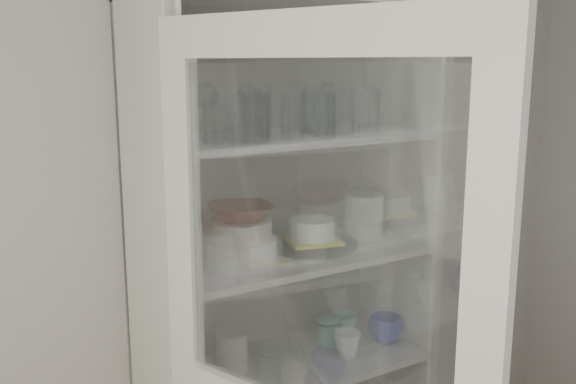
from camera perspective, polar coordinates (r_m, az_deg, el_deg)
wall_back at (r=2.28m, az=-7.29°, el=-3.67°), size 3.60×0.02×2.60m
pantry_cabinet at (r=2.35m, az=-0.82°, el=-12.41°), size 1.00×0.45×2.10m
tumbler_0 at (r=1.88m, az=-4.64°, el=6.51°), size 0.08×0.08×0.14m
tumbler_1 at (r=1.87m, az=-2.86°, el=6.65°), size 0.09×0.09×0.15m
tumbler_2 at (r=1.89m, az=-2.62°, el=6.66°), size 0.09×0.09×0.15m
tumbler_3 at (r=2.00m, az=3.35°, el=6.76°), size 0.09×0.09×0.13m
tumbler_4 at (r=1.98m, az=3.25°, el=6.80°), size 0.07×0.07×0.14m
tumbler_5 at (r=2.09m, az=4.95°, el=7.22°), size 0.10×0.10×0.15m
tumbler_6 at (r=2.13m, az=7.19°, el=7.22°), size 0.10×0.10×0.15m
tumbler_7 at (r=1.95m, az=-10.24°, el=6.62°), size 0.08×0.08×0.14m
tumbler_8 at (r=2.00m, az=-3.43°, el=6.90°), size 0.09×0.09×0.14m
tumbler_9 at (r=2.04m, az=-3.39°, el=7.07°), size 0.09×0.09×0.15m
tumbler_10 at (r=2.17m, az=2.25°, el=7.44°), size 0.09×0.09×0.16m
tumbler_11 at (r=2.12m, az=2.25°, el=6.99°), size 0.07×0.07×0.13m
goblet_0 at (r=2.05m, az=-7.26°, el=7.55°), size 0.08×0.08×0.19m
goblet_1 at (r=2.14m, az=-3.61°, el=7.60°), size 0.08×0.08×0.17m
goblet_2 at (r=2.32m, az=3.48°, el=7.92°), size 0.08×0.08×0.18m
goblet_3 at (r=2.38m, az=7.26°, el=7.76°), size 0.07×0.07×0.16m
plate_stack_front at (r=2.04m, az=-4.20°, el=-5.30°), size 0.23×0.23×0.08m
plate_stack_back at (r=2.09m, az=-10.50°, el=-4.71°), size 0.22×0.22×0.11m
cream_bowl at (r=2.02m, az=-4.23°, el=-3.33°), size 0.21×0.21×0.06m
terracotta_bowl at (r=2.01m, az=-4.25°, el=-1.80°), size 0.26×0.26×0.05m
glass_platter at (r=2.24m, az=2.19°, el=-4.64°), size 0.39×0.39×0.02m
yellow_trivet at (r=2.24m, az=2.19°, el=-4.27°), size 0.21×0.21×0.01m
white_ramekin at (r=2.23m, az=2.20°, el=-3.27°), size 0.16×0.16×0.07m
grey_bowl_stack at (r=2.37m, az=6.72°, el=-2.06°), size 0.14×0.14×0.16m
mug_blue at (r=2.48m, az=8.67°, el=-11.95°), size 0.16×0.16×0.10m
mug_teal at (r=2.49m, az=5.02°, el=-11.83°), size 0.11×0.11×0.10m
mug_white at (r=2.35m, az=5.30°, el=-13.32°), size 0.13×0.13×0.09m
teal_jar at (r=2.44m, az=3.60°, el=-12.33°), size 0.08×0.08×0.10m
measuring_cups at (r=2.15m, az=-6.45°, el=-16.57°), size 0.11×0.11×0.04m
white_canister at (r=2.25m, az=-5.06°, el=-13.88°), size 0.11×0.11×0.13m
tumbler_12 at (r=1.95m, az=0.39°, el=6.80°), size 0.07×0.07×0.14m
tumbler_13 at (r=1.86m, az=-6.63°, el=6.22°), size 0.06×0.06×0.12m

